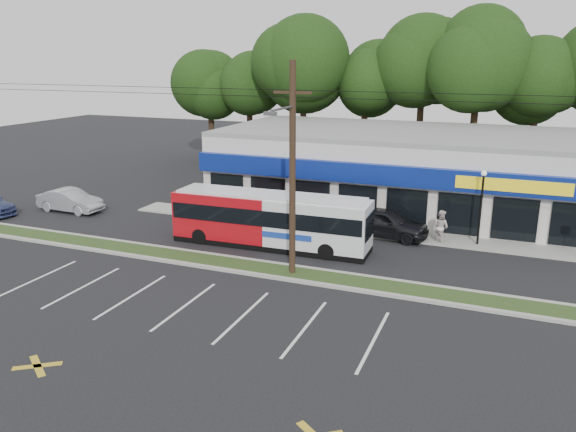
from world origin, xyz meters
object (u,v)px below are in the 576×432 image
at_px(lamp_post, 482,199).
at_px(car_dark, 385,223).
at_px(metrobus, 270,219).
at_px(utility_pole, 288,164).
at_px(car_silver, 70,201).
at_px(pedestrian_b, 441,227).
at_px(pedestrian_a, 308,226).

distance_m(lamp_post, car_dark, 5.45).
height_order(lamp_post, metrobus, lamp_post).
height_order(utility_pole, car_silver, utility_pole).
distance_m(car_silver, pedestrian_b, 24.26).
bearing_deg(car_dark, metrobus, 134.27).
bearing_deg(pedestrian_a, lamp_post, -176.33).
height_order(lamp_post, car_silver, lamp_post).
xyz_separation_m(metrobus, pedestrian_a, (1.66, 1.50, -0.68)).
distance_m(car_silver, pedestrian_a, 17.14).
bearing_deg(utility_pole, lamp_post, 43.95).
bearing_deg(lamp_post, metrobus, -158.03).
bearing_deg(car_dark, pedestrian_a, 131.25).
bearing_deg(utility_pole, metrobus, 124.87).
relative_size(lamp_post, pedestrian_b, 2.22).
distance_m(utility_pole, pedestrian_a, 6.85).
xyz_separation_m(car_silver, pedestrian_a, (17.14, -0.11, 0.13)).
xyz_separation_m(lamp_post, pedestrian_a, (-9.00, -2.80, -1.78)).
xyz_separation_m(car_silver, pedestrian_b, (24.14, 2.39, 0.20)).
bearing_deg(lamp_post, pedestrian_b, -171.47).
bearing_deg(utility_pole, car_silver, 163.92).
distance_m(metrobus, pedestrian_b, 9.56).
height_order(car_dark, pedestrian_b, pedestrian_b).
bearing_deg(pedestrian_b, pedestrian_a, 52.67).
distance_m(metrobus, car_dark, 6.86).
relative_size(utility_pole, car_dark, 10.01).
bearing_deg(car_silver, lamp_post, -82.99).
bearing_deg(pedestrian_b, lamp_post, -138.45).
distance_m(lamp_post, metrobus, 11.55).
relative_size(metrobus, pedestrian_b, 5.79).
bearing_deg(car_dark, pedestrian_b, -81.63).
bearing_deg(metrobus, utility_pole, -56.73).
relative_size(lamp_post, car_silver, 0.92).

